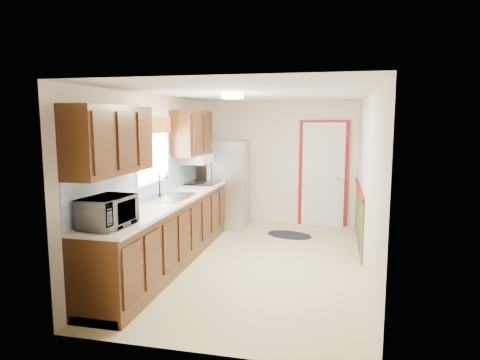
% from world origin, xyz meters
% --- Properties ---
extents(room_shell, '(3.20, 5.20, 2.52)m').
position_xyz_m(room_shell, '(0.00, 0.00, 1.20)').
color(room_shell, beige).
rests_on(room_shell, ground).
extents(kitchen_run, '(0.63, 4.00, 2.20)m').
position_xyz_m(kitchen_run, '(-1.24, -0.29, 0.81)').
color(kitchen_run, '#371D0C').
rests_on(kitchen_run, ground).
extents(back_wall_trim, '(1.12, 2.30, 2.08)m').
position_xyz_m(back_wall_trim, '(0.99, 2.21, 0.89)').
color(back_wall_trim, maroon).
rests_on(back_wall_trim, ground).
extents(ceiling_fixture, '(0.30, 0.30, 0.06)m').
position_xyz_m(ceiling_fixture, '(-0.30, -0.20, 2.36)').
color(ceiling_fixture, '#FFD88C').
rests_on(ceiling_fixture, room_shell).
extents(microwave, '(0.37, 0.60, 0.39)m').
position_xyz_m(microwave, '(-1.20, -1.94, 1.14)').
color(microwave, white).
rests_on(microwave, kitchen_run).
extents(refrigerator, '(0.74, 0.72, 1.66)m').
position_xyz_m(refrigerator, '(-0.90, 1.93, 0.83)').
color(refrigerator, '#B7B7BC').
rests_on(refrigerator, ground).
extents(rug, '(0.94, 0.75, 0.01)m').
position_xyz_m(rug, '(0.31, 1.58, 0.01)').
color(rug, black).
rests_on(rug, ground).
extents(cooktop, '(0.52, 0.62, 0.02)m').
position_xyz_m(cooktop, '(-1.19, 1.24, 0.95)').
color(cooktop, black).
rests_on(cooktop, kitchen_run).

